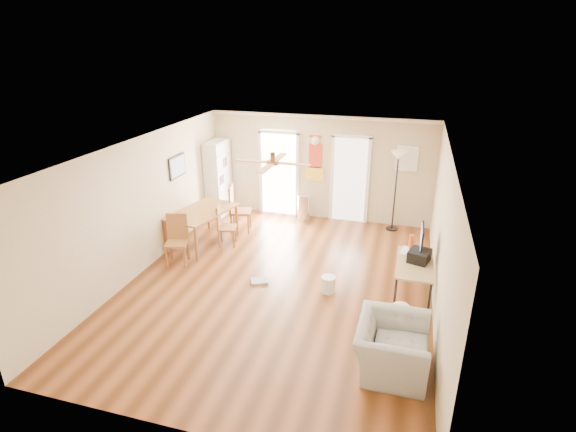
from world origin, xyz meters
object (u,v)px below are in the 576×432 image
(dining_table, at_px, (203,227))
(armchair, at_px, (392,347))
(torchiere_lamp, at_px, (395,192))
(printer, at_px, (419,256))
(trash_can, at_px, (304,208))
(computer_desk, at_px, (413,280))
(bookshelf, at_px, (218,178))
(dining_chair_near, at_px, (176,241))
(dining_chair_right_b, at_px, (227,226))
(wastebasket_a, at_px, (328,284))
(dining_chair_right_a, at_px, (240,209))
(wastebasket_b, at_px, (400,314))

(dining_table, distance_m, armchair, 5.24)
(torchiere_lamp, bearing_deg, printer, -78.36)
(trash_can, height_order, armchair, armchair)
(computer_desk, distance_m, printer, 0.45)
(bookshelf, xyz_separation_m, dining_chair_near, (0.31, -2.79, -0.45))
(dining_table, distance_m, computer_desk, 4.65)
(armchair, bearing_deg, dining_chair_right_b, 51.48)
(armchair, bearing_deg, computer_desk, -5.89)
(wastebasket_a, bearing_deg, dining_chair_right_b, 152.29)
(dining_table, bearing_deg, torchiere_lamp, 25.96)
(bookshelf, bearing_deg, trash_can, 4.65)
(dining_table, distance_m, trash_can, 2.66)
(bookshelf, height_order, armchair, bookshelf)
(torchiere_lamp, bearing_deg, bookshelf, -177.75)
(dining_chair_right_a, bearing_deg, wastebasket_b, -139.43)
(dining_chair_near, distance_m, armchair, 4.81)
(dining_table, xyz_separation_m, wastebasket_b, (4.38, -1.86, -0.24))
(computer_desk, bearing_deg, printer, 57.58)
(torchiere_lamp, relative_size, printer, 4.90)
(dining_chair_right_b, xyz_separation_m, trash_can, (1.28, 1.85, -0.13))
(dining_table, relative_size, armchair, 1.43)
(printer, bearing_deg, torchiere_lamp, 117.57)
(dining_chair_right_a, height_order, torchiere_lamp, torchiere_lamp)
(dining_chair_right_a, distance_m, printer, 4.44)
(torchiere_lamp, distance_m, computer_desk, 3.06)
(bookshelf, height_order, dining_chair_right_a, bookshelf)
(wastebasket_a, bearing_deg, torchiere_lamp, 73.74)
(bookshelf, xyz_separation_m, trash_can, (2.21, 0.15, -0.63))
(armchair, bearing_deg, dining_chair_right_a, 44.78)
(printer, xyz_separation_m, wastebasket_a, (-1.52, -0.35, -0.62))
(dining_chair_right_a, relative_size, armchair, 1.01)
(dining_chair_right_a, bearing_deg, armchair, -149.83)
(wastebasket_b, bearing_deg, torchiere_lamp, 95.45)
(torchiere_lamp, bearing_deg, dining_chair_near, -144.08)
(dining_chair_right_b, xyz_separation_m, torchiere_lamp, (3.46, 1.88, 0.49))
(trash_can, xyz_separation_m, armchair, (2.47, -4.93, 0.02))
(dining_chair_right_b, bearing_deg, wastebasket_b, -132.12)
(dining_chair_right_a, distance_m, dining_chair_right_b, 0.82)
(dining_table, height_order, printer, printer)
(dining_chair_near, relative_size, torchiere_lamp, 0.53)
(dining_chair_near, distance_m, printer, 4.69)
(dining_chair_near, xyz_separation_m, computer_desk, (4.62, 0.01, -0.17))
(dining_chair_right_b, relative_size, wastebasket_a, 3.07)
(dining_table, bearing_deg, dining_chair_right_b, 7.81)
(dining_chair_right_a, bearing_deg, dining_table, 134.62)
(torchiere_lamp, relative_size, wastebasket_b, 6.13)
(bookshelf, xyz_separation_m, wastebasket_a, (3.47, -3.03, -0.81))
(wastebasket_b, bearing_deg, armchair, -93.76)
(computer_desk, relative_size, armchair, 1.14)
(dining_chair_right_a, xyz_separation_m, computer_desk, (3.99, -1.89, -0.22))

